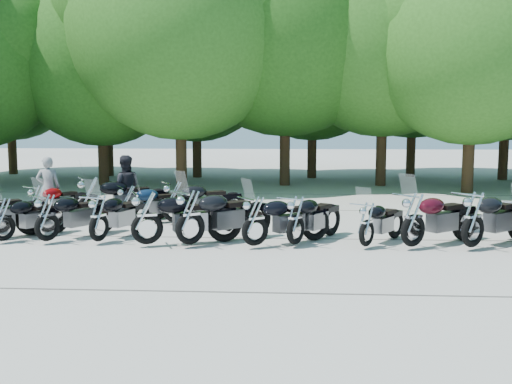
# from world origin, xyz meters

# --- Properties ---
(ground) EXTENTS (90.00, 90.00, 0.00)m
(ground) POSITION_xyz_m (0.00, 0.00, 0.00)
(ground) COLOR gray
(ground) RESTS_ON ground
(tree_2) EXTENTS (7.31, 7.31, 8.97)m
(tree_2) POSITION_xyz_m (-7.25, 12.84, 5.31)
(tree_2) COLOR #3A2614
(tree_2) RESTS_ON ground
(tree_3) EXTENTS (8.70, 8.70, 10.67)m
(tree_3) POSITION_xyz_m (-3.57, 11.24, 6.32)
(tree_3) COLOR #3A2614
(tree_3) RESTS_ON ground
(tree_4) EXTENTS (9.13, 9.13, 11.20)m
(tree_4) POSITION_xyz_m (0.54, 13.09, 6.64)
(tree_4) COLOR #3A2614
(tree_4) RESTS_ON ground
(tree_5) EXTENTS (9.04, 9.04, 11.10)m
(tree_5) POSITION_xyz_m (4.61, 13.20, 6.57)
(tree_5) COLOR #3A2614
(tree_5) RESTS_ON ground
(tree_6) EXTENTS (8.00, 8.00, 9.82)m
(tree_6) POSITION_xyz_m (7.55, 10.82, 5.81)
(tree_6) COLOR #3A2614
(tree_6) RESTS_ON ground
(tree_9) EXTENTS (7.59, 7.59, 9.32)m
(tree_9) POSITION_xyz_m (-13.53, 17.59, 5.52)
(tree_9) COLOR #3A2614
(tree_9) RESTS_ON ground
(tree_10) EXTENTS (7.78, 7.78, 9.55)m
(tree_10) POSITION_xyz_m (-8.29, 16.97, 5.66)
(tree_10) COLOR #3A2614
(tree_10) RESTS_ON ground
(tree_11) EXTENTS (7.56, 7.56, 9.28)m
(tree_11) POSITION_xyz_m (-3.76, 16.43, 5.49)
(tree_11) COLOR #3A2614
(tree_11) RESTS_ON ground
(tree_12) EXTENTS (7.88, 7.88, 9.67)m
(tree_12) POSITION_xyz_m (1.80, 16.47, 5.72)
(tree_12) COLOR #3A2614
(tree_12) RESTS_ON ground
(tree_13) EXTENTS (8.31, 8.31, 10.20)m
(tree_13) POSITION_xyz_m (6.69, 17.47, 6.04)
(tree_13) COLOR #3A2614
(tree_13) RESTS_ON ground
(tree_14) EXTENTS (8.02, 8.02, 9.84)m
(tree_14) POSITION_xyz_m (10.68, 16.09, 5.83)
(tree_14) COLOR #3A2614
(tree_14) RESTS_ON ground
(motorcycle_1) EXTENTS (1.57, 2.09, 1.16)m
(motorcycle_1) POSITION_xyz_m (-5.68, 0.58, 0.58)
(motorcycle_1) COLOR black
(motorcycle_1) RESTS_ON ground
(motorcycle_2) EXTENTS (1.77, 2.27, 1.27)m
(motorcycle_2) POSITION_xyz_m (-4.65, 0.57, 0.64)
(motorcycle_2) COLOR black
(motorcycle_2) RESTS_ON ground
(motorcycle_3) EXTENTS (1.40, 2.31, 1.25)m
(motorcycle_3) POSITION_xyz_m (-3.49, 0.62, 0.63)
(motorcycle_3) COLOR black
(motorcycle_3) RESTS_ON ground
(motorcycle_4) EXTENTS (2.56, 1.63, 1.39)m
(motorcycle_4) POSITION_xyz_m (-2.32, 0.33, 0.69)
(motorcycle_4) COLOR black
(motorcycle_4) RESTS_ON ground
(motorcycle_5) EXTENTS (2.41, 2.24, 1.43)m
(motorcycle_5) POSITION_xyz_m (-1.37, 0.36, 0.71)
(motorcycle_5) COLOR black
(motorcycle_5) RESTS_ON ground
(motorcycle_6) EXTENTS (2.27, 1.90, 1.29)m
(motorcycle_6) POSITION_xyz_m (0.05, 0.34, 0.65)
(motorcycle_6) COLOR black
(motorcycle_6) RESTS_ON ground
(motorcycle_7) EXTENTS (1.78, 2.27, 1.27)m
(motorcycle_7) POSITION_xyz_m (0.93, 0.55, 0.64)
(motorcycle_7) COLOR black
(motorcycle_7) RESTS_ON ground
(motorcycle_8) EXTENTS (1.65, 2.02, 1.15)m
(motorcycle_8) POSITION_xyz_m (2.46, 0.45, 0.57)
(motorcycle_8) COLOR black
(motorcycle_8) RESTS_ON ground
(motorcycle_9) EXTENTS (2.40, 2.10, 1.39)m
(motorcycle_9) POSITION_xyz_m (3.44, 0.43, 0.69)
(motorcycle_9) COLOR #360711
(motorcycle_9) RESTS_ON ground
(motorcycle_10) EXTENTS (2.44, 2.20, 1.43)m
(motorcycle_10) POSITION_xyz_m (4.70, 0.44, 0.71)
(motorcycle_10) COLOR black
(motorcycle_10) RESTS_ON ground
(motorcycle_13) EXTENTS (1.59, 2.06, 1.15)m
(motorcycle_13) POSITION_xyz_m (-6.06, 3.29, 0.58)
(motorcycle_13) COLOR #790407
(motorcycle_13) RESTS_ON ground
(motorcycle_14) EXTENTS (2.63, 1.81, 1.44)m
(motorcycle_14) POSITION_xyz_m (-4.55, 3.22, 0.72)
(motorcycle_14) COLOR black
(motorcycle_14) RESTS_ON ground
(motorcycle_15) EXTENTS (2.17, 1.59, 1.20)m
(motorcycle_15) POSITION_xyz_m (-3.48, 3.04, 0.60)
(motorcycle_15) COLOR #0C1D35
(motorcycle_15) RESTS_ON ground
(motorcycle_16) EXTENTS (2.38, 1.72, 1.31)m
(motorcycle_16) POSITION_xyz_m (-2.27, 3.22, 0.66)
(motorcycle_16) COLOR black
(motorcycle_16) RESTS_ON ground
(rider_0) EXTENTS (0.73, 0.57, 1.77)m
(rider_0) POSITION_xyz_m (-6.00, 3.91, 0.88)
(rider_0) COLOR gray
(rider_0) RESTS_ON ground
(rider_1) EXTENTS (1.04, 0.91, 1.81)m
(rider_1) POSITION_xyz_m (-3.79, 3.85, 0.91)
(rider_1) COLOR black
(rider_1) RESTS_ON ground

